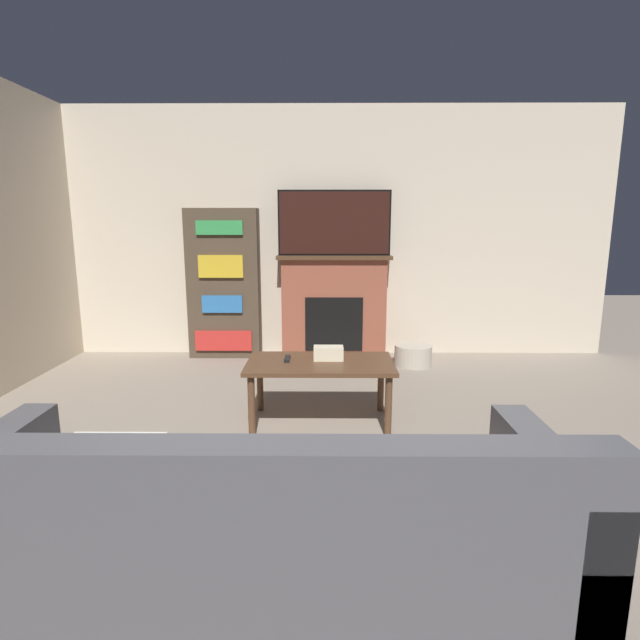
% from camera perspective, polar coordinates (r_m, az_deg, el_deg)
% --- Properties ---
extents(wall_back, '(6.43, 0.06, 2.70)m').
position_cam_1_polar(wall_back, '(5.59, -0.21, 9.85)').
color(wall_back, beige).
rests_on(wall_back, ground_plane).
extents(fireplace, '(1.24, 0.28, 1.12)m').
position_cam_1_polar(fireplace, '(5.53, 1.59, 1.64)').
color(fireplace, brown).
rests_on(fireplace, ground_plane).
extents(tv, '(1.21, 0.03, 0.69)m').
position_cam_1_polar(tv, '(5.43, 1.65, 11.02)').
color(tv, black).
rests_on(tv, fireplace).
extents(couch, '(2.40, 0.90, 0.80)m').
position_cam_1_polar(couch, '(2.15, -6.74, -22.99)').
color(couch, '#4C4C51').
rests_on(couch, ground_plane).
extents(coffee_table, '(1.08, 0.59, 0.47)m').
position_cam_1_polar(coffee_table, '(3.69, 0.02, -5.67)').
color(coffee_table, brown).
rests_on(coffee_table, ground_plane).
extents(tissue_box, '(0.22, 0.12, 0.10)m').
position_cam_1_polar(tissue_box, '(3.72, 0.98, -3.80)').
color(tissue_box, beige).
rests_on(tissue_box, coffee_table).
extents(remote_control, '(0.04, 0.15, 0.02)m').
position_cam_1_polar(remote_control, '(3.72, -3.76, -4.44)').
color(remote_control, black).
rests_on(remote_control, coffee_table).
extents(bookshelf, '(0.78, 0.29, 1.62)m').
position_cam_1_polar(bookshelf, '(5.58, -10.91, 4.05)').
color(bookshelf, '#4C3D2D').
rests_on(bookshelf, ground_plane).
extents(storage_basket, '(0.39, 0.39, 0.21)m').
position_cam_1_polar(storage_basket, '(5.32, 10.58, -3.96)').
color(storage_basket, '#BCB29E').
rests_on(storage_basket, ground_plane).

